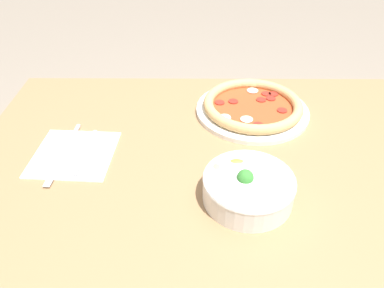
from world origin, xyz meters
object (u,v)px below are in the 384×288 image
object	(u,v)px
fork	(86,152)
knife	(66,150)
pizza	(252,107)
bowl	(248,186)

from	to	relation	value
fork	knife	world-z (taller)	same
pizza	knife	bearing A→B (deg)	21.02
fork	bowl	bearing A→B (deg)	71.40
pizza	knife	xyz separation A→B (m)	(0.45, 0.17, -0.01)
pizza	fork	xyz separation A→B (m)	(0.40, 0.18, -0.01)
bowl	fork	bearing A→B (deg)	-21.48
fork	knife	size ratio (longest dim) A/B	0.76
pizza	bowl	size ratio (longest dim) A/B	1.66
pizza	bowl	world-z (taller)	bowl
bowl	knife	bearing A→B (deg)	-20.08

